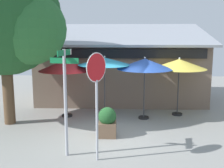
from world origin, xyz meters
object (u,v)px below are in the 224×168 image
shade_tree (8,20)px  sidewalk_planter (107,122)px  stop_sign (97,86)px  patio_umbrella_crimson_left (66,65)px  street_sign_post (65,92)px  patio_umbrella_royal_blue_right (145,64)px  patio_umbrella_mustard_far_right (179,64)px  patio_umbrella_teal_center (104,62)px

shade_tree → sidewalk_planter: 5.31m
stop_sign → patio_umbrella_crimson_left: size_ratio=1.20×
street_sign_post → patio_umbrella_royal_blue_right: 4.53m
patio_umbrella_royal_blue_right → patio_umbrella_crimson_left: bearing=176.5°
patio_umbrella_crimson_left → patio_umbrella_mustard_far_right: bearing=4.5°
street_sign_post → patio_umbrella_crimson_left: size_ratio=1.22×
patio_umbrella_royal_blue_right → patio_umbrella_mustard_far_right: bearing=20.8°
stop_sign → patio_umbrella_mustard_far_right: 5.57m
patio_umbrella_crimson_left → sidewalk_planter: patio_umbrella_crimson_left is taller
street_sign_post → shade_tree: 4.43m
patio_umbrella_royal_blue_right → sidewalk_planter: size_ratio=2.51×
stop_sign → shade_tree: shade_tree is taller
patio_umbrella_royal_blue_right → shade_tree: bearing=-169.9°
patio_umbrella_teal_center → patio_umbrella_royal_blue_right: patio_umbrella_teal_center is taller
patio_umbrella_crimson_left → shade_tree: size_ratio=0.40×
stop_sign → patio_umbrella_royal_blue_right: size_ratio=1.17×
stop_sign → patio_umbrella_royal_blue_right: 4.33m
patio_umbrella_crimson_left → patio_umbrella_mustard_far_right: (4.83, 0.38, 0.02)m
patio_umbrella_teal_center → patio_umbrella_royal_blue_right: bearing=-1.8°
street_sign_post → patio_umbrella_crimson_left: bearing=101.0°
street_sign_post → patio_umbrella_royal_blue_right: (2.54, 3.73, 0.41)m
street_sign_post → patio_umbrella_mustard_far_right: size_ratio=1.23×
street_sign_post → sidewalk_planter: (1.11, 1.61, -1.39)m
shade_tree → sidewalk_planter: size_ratio=6.08×
patio_umbrella_mustard_far_right → patio_umbrella_crimson_left: bearing=-175.5°
patio_umbrella_crimson_left → patio_umbrella_teal_center: bearing=-5.1°
shade_tree → sidewalk_planter: (3.78, -1.19, -3.54)m
street_sign_post → shade_tree: shade_tree is taller
patio_umbrella_teal_center → shade_tree: 4.04m
patio_umbrella_teal_center → patio_umbrella_royal_blue_right: 1.66m
patio_umbrella_royal_blue_right → patio_umbrella_teal_center: bearing=178.2°
patio_umbrella_crimson_left → stop_sign: bearing=-68.2°
patio_umbrella_mustard_far_right → patio_umbrella_royal_blue_right: bearing=-159.2°
patio_umbrella_crimson_left → patio_umbrella_royal_blue_right: bearing=-3.5°
patio_umbrella_crimson_left → patio_umbrella_mustard_far_right: size_ratio=1.00×
patio_umbrella_crimson_left → sidewalk_planter: size_ratio=2.45×
patio_umbrella_royal_blue_right → patio_umbrella_mustard_far_right: 1.63m
stop_sign → patio_umbrella_mustard_far_right: (3.14, 4.59, 0.11)m
patio_umbrella_mustard_far_right → sidewalk_planter: (-2.96, -2.70, -1.74)m
street_sign_post → patio_umbrella_teal_center: bearing=76.9°
sidewalk_planter → street_sign_post: bearing=-124.5°
patio_umbrella_mustard_far_right → stop_sign: bearing=-124.4°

